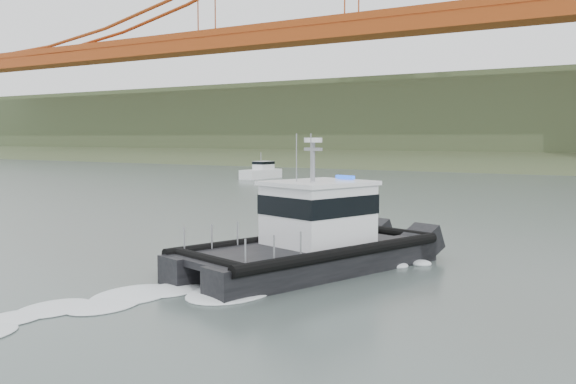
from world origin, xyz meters
name	(u,v)px	position (x,y,z in m)	size (l,w,h in m)	color
ground	(179,260)	(0.00, 0.00, 0.00)	(400.00, 400.00, 0.00)	#4D5B57
patrol_boat	(312,236)	(5.59, 1.16, 1.29)	(6.66, 11.26, 5.15)	black
motorboat	(262,172)	(-27.01, 45.01, 0.83)	(2.35, 6.12, 3.31)	white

